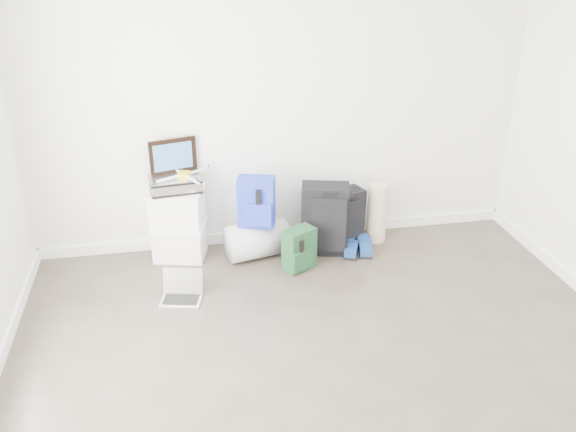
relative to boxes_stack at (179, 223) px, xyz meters
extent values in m
plane|color=#372E28|center=(0.97, -2.31, -0.33)|extent=(5.00, 5.00, 0.00)
cube|color=white|center=(0.97, 0.19, 1.02)|extent=(4.50, 0.02, 2.70)
cube|color=white|center=(0.97, 0.18, -0.28)|extent=(4.50, 0.02, 0.10)
cube|color=white|center=(0.00, 0.00, -0.19)|extent=(0.51, 0.45, 0.29)
cube|color=white|center=(0.00, 0.00, -0.02)|extent=(0.54, 0.47, 0.04)
cube|color=white|center=(0.00, 0.00, 0.14)|extent=(0.51, 0.45, 0.29)
cube|color=white|center=(0.00, 0.00, 0.30)|extent=(0.54, 0.47, 0.04)
cube|color=#B2B2B7|center=(0.00, 0.00, 0.39)|extent=(0.46, 0.35, 0.12)
cube|color=black|center=(0.00, 0.10, 0.61)|extent=(0.41, 0.13, 0.31)
cube|color=#27639C|center=(0.00, 0.08, 0.61)|extent=(0.33, 0.09, 0.24)
cube|color=gold|center=(0.08, -0.02, 0.47)|extent=(0.12, 0.12, 0.05)
cube|color=white|center=(0.19, 0.04, 0.47)|extent=(0.24, 0.13, 0.02)
cube|color=white|center=(0.02, 0.09, 0.47)|extent=(0.13, 0.24, 0.02)
cube|color=white|center=(-0.03, -0.08, 0.47)|extent=(0.24, 0.13, 0.02)
cube|color=white|center=(0.14, -0.13, 0.47)|extent=(0.13, 0.24, 0.02)
cylinder|color=#9C9EA4|center=(0.69, -0.14, -0.16)|extent=(0.60, 0.45, 0.34)
cube|color=#192CA6|center=(0.69, -0.16, 0.23)|extent=(0.36, 0.27, 0.44)
cube|color=#192CA6|center=(0.69, -0.27, 0.15)|extent=(0.24, 0.13, 0.21)
cube|color=black|center=(1.31, -0.15, 0.00)|extent=(0.47, 0.34, 0.66)
cube|color=black|center=(1.31, -0.29, 0.00)|extent=(0.32, 0.11, 0.53)
cube|color=black|center=(1.31, -0.28, 0.30)|extent=(0.13, 0.06, 0.03)
cube|color=#143719|center=(1.02, -0.42, -0.14)|extent=(0.32, 0.27, 0.38)
cube|color=#143719|center=(1.02, -0.51, -0.21)|extent=(0.20, 0.14, 0.18)
cube|color=black|center=(1.51, -0.08, -0.05)|extent=(0.40, 0.31, 0.56)
cube|color=black|center=(1.51, -0.20, -0.05)|extent=(0.26, 0.11, 0.45)
cube|color=black|center=(1.51, -0.20, 0.21)|extent=(0.12, 0.06, 0.03)
cube|color=black|center=(1.55, -0.25, -0.32)|extent=(0.22, 0.31, 0.03)
cube|color=#1B4BA2|center=(1.55, -0.25, -0.27)|extent=(0.21, 0.30, 0.07)
cube|color=black|center=(1.68, -0.25, -0.32)|extent=(0.17, 0.31, 0.03)
cube|color=#1B4BA2|center=(1.68, -0.25, -0.27)|extent=(0.17, 0.30, 0.07)
cylinder|color=tan|center=(1.85, -0.04, -0.04)|extent=(0.19, 0.19, 0.57)
cube|color=#BDBDC1|center=(-0.03, -0.76, -0.32)|extent=(0.37, 0.30, 0.02)
cube|color=black|center=(-0.03, -0.76, -0.32)|extent=(0.31, 0.21, 0.00)
cube|color=black|center=(0.00, -0.65, -0.21)|extent=(0.32, 0.09, 0.22)
camera|label=1|loc=(0.04, -5.00, 2.41)|focal=38.00mm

